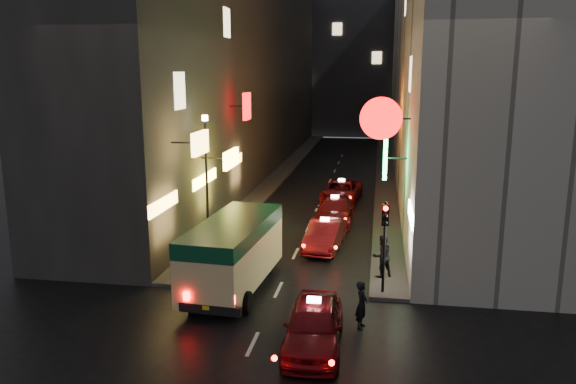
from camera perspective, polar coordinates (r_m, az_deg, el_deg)
The scene contains 14 objects.
building_left at distance 47.18m, azimuth -5.17°, elevation 12.92°, with size 7.60×52.00×18.00m.
building_right at distance 45.91m, azimuth 15.06°, elevation 12.59°, with size 8.20×52.00×18.00m.
building_far at distance 77.85m, azimuth 6.79°, elevation 14.04°, with size 30.00×10.00×22.00m, color #303035.
sidewalk_left at distance 47.12m, azimuth -0.54°, elevation 2.07°, with size 1.50×52.00×0.15m, color #42403D.
sidewalk_right at distance 46.45m, azimuth 9.85°, elevation 1.74°, with size 1.50×52.00×0.15m, color #42403D.
minibus at distance 21.69m, azimuth -5.55°, elevation -5.57°, with size 2.72×6.56×2.76m.
taxi_near at distance 17.58m, azimuth 2.63°, elevation -13.00°, with size 2.40×5.47×1.89m.
taxi_second at distance 26.86m, azimuth 3.75°, elevation -4.14°, with size 2.53×5.20×1.77m.
taxi_third at distance 31.46m, azimuth 4.77°, elevation -1.67°, with size 2.14×5.23×1.83m.
taxi_far at distance 36.60m, azimuth 5.43°, elevation 0.22°, with size 2.54×5.18×1.76m.
pedestrian_crossing at distance 18.94m, azimuth 7.51°, elevation -10.99°, with size 0.60×0.39×1.82m, color black.
pedestrian_sidewalk at distance 23.07m, azimuth 9.52°, elevation -6.16°, with size 0.75×0.47×1.98m, color black.
traffic_light at distance 20.96m, azimuth 9.82°, elevation -3.63°, with size 0.26×0.43×3.50m.
lamp_post at distance 26.35m, azimuth -8.28°, elevation 1.97°, with size 0.28×0.28×6.22m.
Camera 1 is at (3.70, -11.71, 8.32)m, focal length 35.00 mm.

